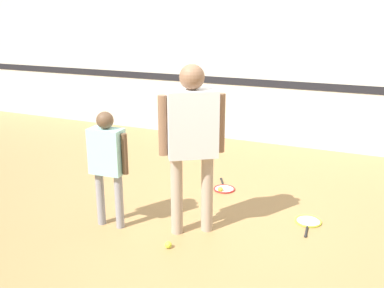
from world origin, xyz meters
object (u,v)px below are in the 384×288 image
Objects in this scene: person_student_left at (107,157)px; racket_second_spare at (308,222)px; tennis_ball_by_spare_racket at (220,189)px; tennis_ball_near_instructor at (168,245)px; racket_spare_on_floor at (224,188)px; person_instructor at (192,132)px.

person_student_left reaches higher than racket_second_spare.
racket_second_spare is 1.21m from tennis_ball_by_spare_racket.
tennis_ball_near_instructor is (0.75, -0.16, -0.72)m from person_student_left.
person_student_left is 1.75m from racket_spare_on_floor.
person_student_left is 2.21m from racket_second_spare.
racket_spare_on_floor is at bearing 58.43° from person_student_left.
person_instructor reaches higher than person_student_left.
tennis_ball_near_instructor reaches higher than racket_second_spare.
person_student_left is at bearing 124.87° from racket_spare_on_floor.
tennis_ball_by_spare_racket reaches higher than racket_spare_on_floor.
tennis_ball_by_spare_racket is (-0.01, -0.10, 0.02)m from racket_spare_on_floor.
racket_second_spare is at bearing 43.35° from tennis_ball_near_instructor.
racket_spare_on_floor is 0.11m from tennis_ball_by_spare_racket.
racket_second_spare is 1.54m from tennis_ball_near_instructor.
tennis_ball_near_instructor is at bearing -133.91° from person_instructor.
racket_spare_on_floor is at bearing 59.56° from person_instructor.
racket_second_spare is at bearing -19.18° from tennis_ball_by_spare_racket.
racket_spare_on_floor is (-0.07, 1.16, -1.03)m from person_instructor.
racket_spare_on_floor is at bearing 90.22° from tennis_ball_near_instructor.
person_student_left is 18.44× the size of tennis_ball_near_instructor.
tennis_ball_near_instructor is (0.01, -1.56, 0.02)m from racket_spare_on_floor.
tennis_ball_by_spare_racket is (-0.02, 1.45, 0.00)m from tennis_ball_near_instructor.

